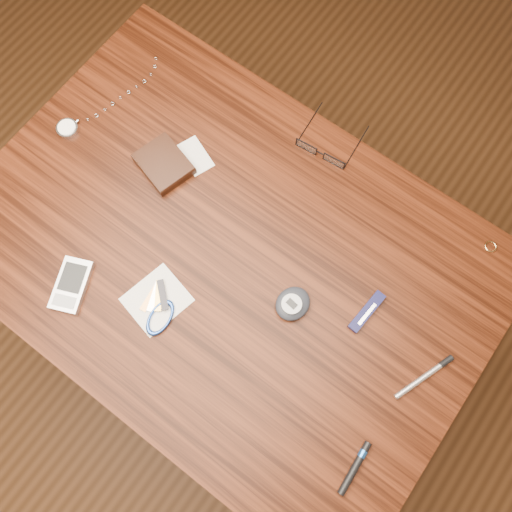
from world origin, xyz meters
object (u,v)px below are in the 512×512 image
object	(u,v)px
eyeglasses	(322,151)
pocket_watch	(70,127)
silver_pen	(429,374)
pocket_knife	(367,312)
wallet_and_card	(165,164)
pedometer	(293,304)
pda_phone	(71,285)
desk	(230,266)
notepad_keys	(159,308)

from	to	relation	value
eyeglasses	pocket_watch	world-z (taller)	eyeglasses
silver_pen	pocket_knife	bearing A→B (deg)	169.08
eyeglasses	wallet_and_card	bearing A→B (deg)	-138.75
pedometer	pocket_knife	distance (m)	0.14
wallet_and_card	pda_phone	bearing A→B (deg)	-86.81
pda_phone	pedometer	distance (m)	0.41
wallet_and_card	desk	bearing A→B (deg)	-18.62
eyeglasses	pda_phone	world-z (taller)	eyeglasses
pocket_watch	notepad_keys	world-z (taller)	pocket_watch
pedometer	notepad_keys	size ratio (longest dim) A/B	0.61
pda_phone	pedometer	xyz separation A→B (m)	(0.35, 0.21, 0.00)
desk	wallet_and_card	bearing A→B (deg)	161.38
notepad_keys	silver_pen	world-z (taller)	same
pda_phone	notepad_keys	bearing A→B (deg)	21.47
notepad_keys	silver_pen	distance (m)	0.50
pda_phone	pocket_watch	bearing A→B (deg)	132.72
pocket_watch	desk	bearing A→B (deg)	-3.06
eyeglasses	pda_phone	bearing A→B (deg)	-113.71
eyeglasses	silver_pen	xyz separation A→B (m)	(0.40, -0.25, -0.01)
notepad_keys	pocket_knife	xyz separation A→B (m)	(0.31, 0.22, 0.00)
pedometer	notepad_keys	world-z (taller)	pedometer
pda_phone	notepad_keys	xyz separation A→B (m)	(0.16, 0.06, -0.00)
notepad_keys	eyeglasses	bearing A→B (deg)	81.88
wallet_and_card	notepad_keys	distance (m)	0.29
pocket_knife	notepad_keys	bearing A→B (deg)	-144.57
pedometer	pda_phone	bearing A→B (deg)	-148.68
eyeglasses	notepad_keys	size ratio (longest dim) A/B	1.00
wallet_and_card	pocket_watch	size ratio (longest dim) A/B	0.55
pocket_watch	pda_phone	bearing A→B (deg)	-47.28
eyeglasses	pocket_knife	xyz separation A→B (m)	(0.25, -0.22, -0.01)
pocket_watch	pedometer	world-z (taller)	pedometer
pocket_watch	silver_pen	bearing A→B (deg)	0.62
pda_phone	silver_pen	bearing A→B (deg)	22.43
pocket_knife	eyeglasses	bearing A→B (deg)	138.82
wallet_and_card	silver_pen	size ratio (longest dim) A/B	1.19
desk	eyeglasses	xyz separation A→B (m)	(0.03, 0.28, 0.11)
desk	pedometer	bearing A→B (deg)	-3.40
eyeglasses	pocket_knife	bearing A→B (deg)	-41.18
pedometer	silver_pen	bearing A→B (deg)	8.75
desk	wallet_and_card	xyz separation A→B (m)	(-0.21, 0.07, 0.11)
desk	pocket_watch	size ratio (longest dim) A/B	3.80
eyeglasses	pda_phone	xyz separation A→B (m)	(-0.22, -0.50, -0.00)
desk	pocket_knife	bearing A→B (deg)	12.28
silver_pen	desk	bearing A→B (deg)	-175.76
wallet_and_card	pocket_watch	xyz separation A→B (m)	(-0.21, -0.05, -0.01)
notepad_keys	desk	bearing A→B (deg)	77.74
eyeglasses	pocket_watch	bearing A→B (deg)	-150.26
desk	pedometer	world-z (taller)	pedometer
desk	eyeglasses	world-z (taller)	eyeglasses
desk	notepad_keys	bearing A→B (deg)	-102.26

